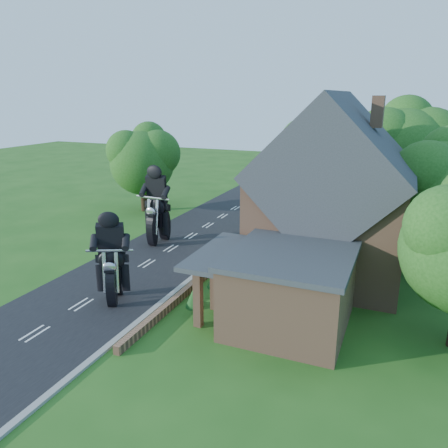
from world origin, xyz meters
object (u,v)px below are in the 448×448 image
at_px(house, 331,200).
at_px(annex, 288,287).
at_px(garden_wall, 223,260).
at_px(motorcycle_follow, 159,232).
at_px(motorcycle_lead, 115,288).

distance_m(house, annex, 7.30).
relative_size(garden_wall, motorcycle_follow, 12.35).
height_order(house, annex, house).
height_order(garden_wall, motorcycle_follow, motorcycle_follow).
distance_m(motorcycle_lead, motorcycle_follow, 9.13).
height_order(annex, motorcycle_follow, annex).
bearing_deg(garden_wall, annex, -46.16).
height_order(garden_wall, annex, annex).
bearing_deg(motorcycle_lead, annex, 162.76).
relative_size(house, motorcycle_lead, 6.75).
bearing_deg(annex, motorcycle_lead, -171.93).
bearing_deg(garden_wall, motorcycle_lead, -112.95).
xyz_separation_m(house, annex, (-0.62, -6.80, -2.58)).
height_order(garden_wall, motorcycle_lead, motorcycle_lead).
xyz_separation_m(annex, motorcycle_lead, (-8.54, -1.21, -1.06)).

